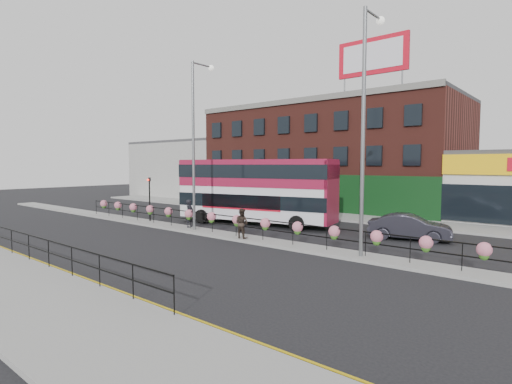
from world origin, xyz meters
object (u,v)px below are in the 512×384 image
Objects in this scene: lamp_column_west at (197,131)px; double_decker_bus at (256,185)px; car at (409,227)px; lamp_column_east at (366,111)px; pedestrian_b at (242,223)px; pedestrian_a at (190,213)px.

double_decker_bus is at bearing 76.64° from lamp_column_west.
car is 0.45× the size of lamp_column_west.
lamp_column_east reaches higher than double_decker_bus.
double_decker_bus reaches higher than pedestrian_b.
lamp_column_east is (7.08, 0.50, 5.71)m from pedestrian_b.
lamp_column_west reaches higher than pedestrian_b.
pedestrian_a is at bearing 99.75° from car.
lamp_column_east reaches higher than pedestrian_b.
lamp_column_west is at bearing -9.52° from pedestrian_b.
lamp_column_east is (11.41, -0.06, 0.26)m from lamp_column_west.
pedestrian_a reaches higher than pedestrian_b.
lamp_column_east is (12.37, -0.24, 5.64)m from pedestrian_a.
car is at bearing 6.80° from double_decker_bus.
pedestrian_a is (-2.03, -4.36, -1.79)m from double_decker_bus.
car is 9.56m from pedestrian_b.
pedestrian_a reaches higher than car.
car is 8.35m from lamp_column_east.
lamp_column_west is at bearing -103.36° from double_decker_bus.
car is 0.43× the size of lamp_column_east.
double_decker_bus is at bearing -59.56° from pedestrian_b.
lamp_column_east is (10.34, -4.60, 3.85)m from double_decker_bus.
pedestrian_a is 0.17× the size of lamp_column_west.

